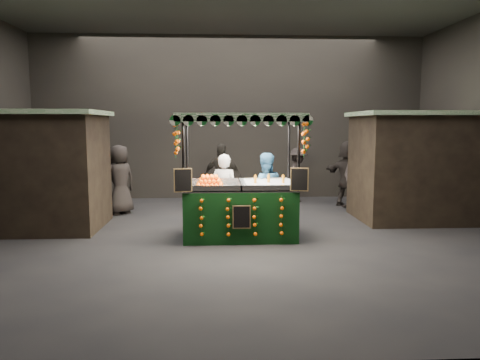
{
  "coord_description": "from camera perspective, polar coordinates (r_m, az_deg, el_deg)",
  "views": [
    {
      "loc": [
        -0.45,
        -9.07,
        2.3
      ],
      "look_at": [
        0.05,
        0.21,
        1.15
      ],
      "focal_mm": 33.75,
      "sensor_mm": 36.0,
      "label": 1
    }
  ],
  "objects": [
    {
      "name": "ground",
      "position": [
        9.37,
        -0.25,
        -7.16
      ],
      "size": [
        12.0,
        12.0,
        0.0
      ],
      "primitive_type": "plane",
      "color": "black",
      "rests_on": "ground"
    },
    {
      "name": "vendor_blue",
      "position": [
        10.01,
        3.18,
        -1.36
      ],
      "size": [
        0.83,
        0.65,
        1.68
      ],
      "rotation": [
        0.0,
        0.0,
        3.16
      ],
      "color": "#295683",
      "rests_on": "ground"
    },
    {
      "name": "market_hall",
      "position": [
        9.15,
        -0.27,
        13.85
      ],
      "size": [
        12.1,
        10.1,
        5.05
      ],
      "color": "black",
      "rests_on": "ground"
    },
    {
      "name": "shopper_4",
      "position": [
        11.97,
        -14.99,
        0.05
      ],
      "size": [
        1.02,
        1.01,
        1.78
      ],
      "rotation": [
        0.0,
        0.0,
        3.92
      ],
      "color": "#292321",
      "rests_on": "ground"
    },
    {
      "name": "shopper_0",
      "position": [
        12.91,
        -20.94,
        0.19
      ],
      "size": [
        0.75,
        0.67,
        1.72
      ],
      "rotation": [
        0.0,
        0.0,
        0.52
      ],
      "color": "black",
      "rests_on": "ground"
    },
    {
      "name": "shopper_5",
      "position": [
        13.01,
        13.48,
        0.78
      ],
      "size": [
        1.47,
        1.69,
        1.85
      ],
      "rotation": [
        0.0,
        0.0,
        2.22
      ],
      "color": "#292422",
      "rests_on": "ground"
    },
    {
      "name": "neighbour_stall_left",
      "position": [
        10.86,
        -24.41,
        1.18
      ],
      "size": [
        3.0,
        2.2,
        2.6
      ],
      "color": "black",
      "rests_on": "ground"
    },
    {
      "name": "shopper_3",
      "position": [
        13.46,
        7.32,
        0.65
      ],
      "size": [
        0.98,
        1.21,
        1.63
      ],
      "rotation": [
        0.0,
        0.0,
        1.15
      ],
      "color": "black",
      "rests_on": "ground"
    },
    {
      "name": "vendor_grey",
      "position": [
        9.88,
        -2.0,
        -1.49
      ],
      "size": [
        0.7,
        0.57,
        1.66
      ],
      "rotation": [
        0.0,
        0.0,
        2.81
      ],
      "color": "gray",
      "rests_on": "ground"
    },
    {
      "name": "shopper_2",
      "position": [
        12.27,
        -2.27,
        0.45
      ],
      "size": [
        1.11,
        0.65,
        1.78
      ],
      "rotation": [
        0.0,
        0.0,
        2.93
      ],
      "color": "black",
      "rests_on": "ground"
    },
    {
      "name": "shopper_1",
      "position": [
        12.57,
        14.6,
        0.26
      ],
      "size": [
        1.06,
        1.05,
        1.73
      ],
      "rotation": [
        0.0,
        0.0,
        -0.74
      ],
      "color": "#2A2322",
      "rests_on": "ground"
    },
    {
      "name": "neighbour_stall_right",
      "position": [
        11.67,
        21.47,
        1.69
      ],
      "size": [
        3.0,
        2.2,
        2.6
      ],
      "color": "black",
      "rests_on": "ground"
    },
    {
      "name": "juice_stall",
      "position": [
        9.11,
        0.04,
        -2.55
      ],
      "size": [
        2.59,
        1.52,
        2.51
      ],
      "color": "black",
      "rests_on": "ground"
    }
  ]
}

